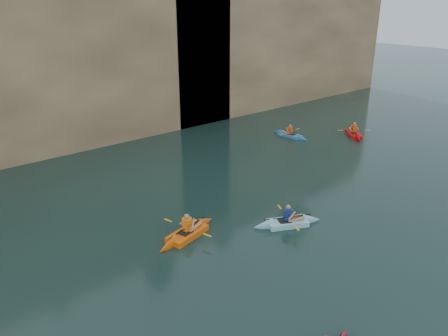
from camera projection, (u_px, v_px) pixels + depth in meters
cliff at (12, 49)px, 32.38m from camera, size 70.00×16.00×12.00m
cliff_slab_center at (78, 61)px, 28.41m from camera, size 24.00×2.40×11.40m
cliff_slab_east at (287, 50)px, 40.61m from camera, size 26.00×2.40×9.84m
sea_cave_east at (186, 98)px, 33.99m from camera, size 5.00×1.00×4.50m
kayaker_orange at (187, 233)px, 18.82m from camera, size 3.59×2.54×1.34m
kayaker_ltblue_near at (287, 222)px, 19.73m from camera, size 3.22×2.28×1.27m
kayaker_red_far at (354, 134)px, 32.34m from camera, size 2.76×3.11×1.26m
kayaker_blue_east at (290, 135)px, 32.12m from camera, size 2.25×3.23×1.13m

